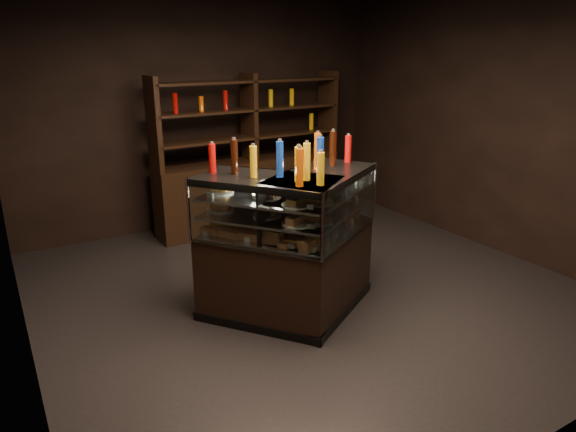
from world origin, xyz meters
name	(u,v)px	position (x,y,z in m)	size (l,w,h in m)	color
ground	(308,288)	(0.00, 0.00, 0.00)	(5.00, 5.00, 0.00)	black
room_shell	(310,90)	(0.00, 0.00, 1.94)	(5.02, 5.02, 3.01)	black
display_case	(294,268)	(-0.38, -0.35, 0.44)	(1.74, 1.31, 1.30)	black
food_display	(294,212)	(-0.38, -0.36, 0.97)	(1.41, 0.97, 0.41)	#B68341
bottles_top	(294,158)	(-0.38, -0.35, 1.43)	(1.25, 0.83, 0.30)	black
potted_conifer	(324,211)	(0.81, 0.89, 0.44)	(0.36, 0.36, 0.76)	black
back_shelving	(251,181)	(0.42, 2.05, 0.60)	(2.59, 0.51, 2.00)	black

